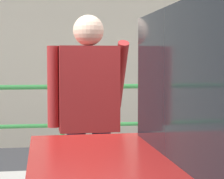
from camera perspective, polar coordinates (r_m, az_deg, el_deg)
parking_meter at (r=3.46m, az=7.09°, el=-2.84°), size 0.18×0.19×1.42m
pedestrian_at_meter at (r=3.40m, az=-3.11°, el=-2.97°), size 0.65×0.48×1.80m
background_railing at (r=5.69m, az=2.68°, el=-2.62°), size 24.06×0.06×1.14m
backdrop_wall at (r=8.22m, az=-0.88°, el=4.12°), size 32.00×0.50×3.24m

